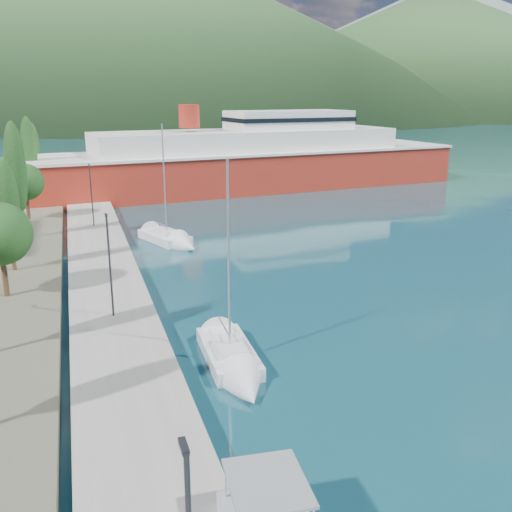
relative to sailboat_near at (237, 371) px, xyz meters
name	(u,v)px	position (x,y,z in m)	size (l,w,h in m)	color
ground	(118,152)	(3.72, 114.55, -0.31)	(1400.00, 1400.00, 0.00)	#13424E
quay	(102,263)	(-5.28, 20.55, 0.09)	(5.00, 88.00, 0.80)	gray
hills_far	(206,31)	(142.31, 613.28, 77.08)	(1480.00, 900.00, 180.00)	slate
hills_near	(231,37)	(101.77, 367.05, 48.87)	(1010.00, 520.00, 115.00)	#31542A
tree_row	(14,191)	(-11.58, 26.32, 5.33)	(4.04, 62.90, 10.42)	#47301E
lamp_posts	(109,259)	(-5.28, 8.58, 3.78)	(0.15, 48.28, 6.06)	#2D2D33
sailboat_near	(237,371)	(0.00, 0.00, 0.00)	(2.68, 8.02, 11.41)	silver
sailboat_mid	(176,242)	(1.57, 25.80, 0.02)	(5.26, 8.42, 11.82)	silver
ferry	(250,162)	(17.68, 54.57, 3.52)	(64.50, 20.73, 12.59)	#A02719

